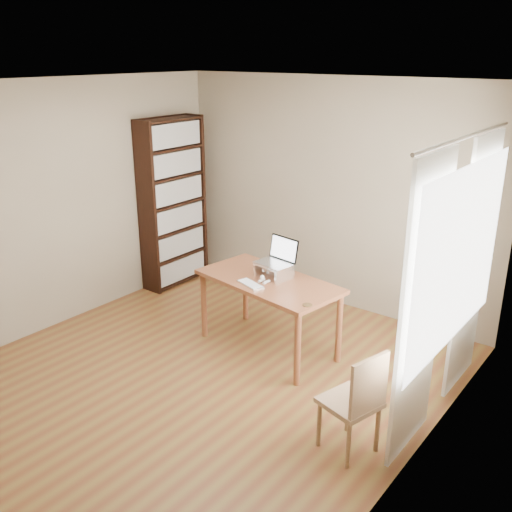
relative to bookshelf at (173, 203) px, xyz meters
The scene contains 10 objects.
room 2.43m from the bookshelf, 39.52° to the right, with size 4.04×4.54×2.64m.
bookshelf is the anchor object (origin of this frame).
curtains 3.83m from the bookshelf, 11.30° to the right, with size 0.03×1.90×2.25m.
desk 2.17m from the bookshelf, 19.38° to the right, with size 1.51×0.91×0.75m.
laptop_stand 2.12m from the bookshelf, 17.33° to the right, with size 0.32×0.25×0.13m.
laptop 2.09m from the bookshelf, 15.70° to the right, with size 0.38×0.34×0.25m.
keyboard 2.18m from the bookshelf, 25.41° to the right, with size 0.31×0.20×0.02m.
coaster 2.82m from the bookshelf, 20.43° to the right, with size 0.09×0.09×0.01m, color #51391B.
cat 2.13m from the bookshelf, 16.39° to the right, with size 0.23×0.47×0.14m.
chair 3.86m from the bookshelf, 24.57° to the right, with size 0.47×0.46×0.85m.
Camera 1 is at (3.21, -3.29, 2.85)m, focal length 40.00 mm.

